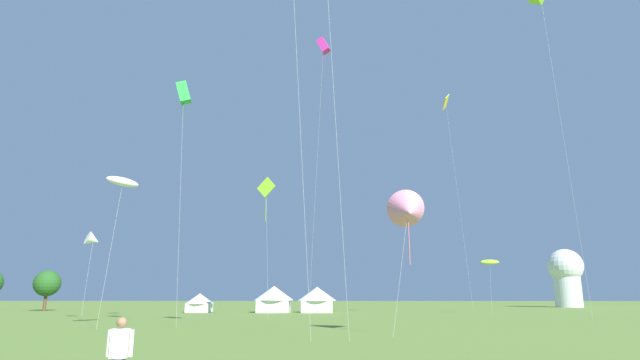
# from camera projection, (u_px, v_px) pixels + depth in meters

# --- Properties ---
(kite_magenta_box) EXTENTS (2.68, 1.85, 34.32)m
(kite_magenta_box) POSITION_uv_depth(u_px,v_px,m) (324.00, 46.00, 64.30)
(kite_magenta_box) COLOR #E02DA3
(kite_magenta_box) RESTS_ON ground
(kite_white_parafoil) EXTENTS (2.35, 3.67, 10.82)m
(kite_white_parafoil) POSITION_uv_depth(u_px,v_px,m) (123.00, 182.00, 37.12)
(kite_white_parafoil) COLOR white
(kite_white_parafoil) RESTS_ON ground
(kite_yellow_diamond) EXTENTS (1.78, 3.65, 28.46)m
(kite_yellow_diamond) POSITION_uv_depth(u_px,v_px,m) (446.00, 105.00, 67.08)
(kite_yellow_diamond) COLOR yellow
(kite_yellow_diamond) RESTS_ON ground
(kite_lime_parafoil) EXTENTS (2.36, 1.70, 6.70)m
(kite_lime_parafoil) POSITION_uv_depth(u_px,v_px,m) (490.00, 262.00, 63.19)
(kite_lime_parafoil) COLOR #99DB2D
(kite_lime_parafoil) RESTS_ON ground
(kite_white_delta) EXTENTS (2.03, 3.02, 8.26)m
(kite_white_delta) POSITION_uv_depth(u_px,v_px,m) (93.00, 240.00, 48.96)
(kite_white_delta) COLOR white
(kite_white_delta) RESTS_ON ground
(kite_green_box) EXTENTS (1.71, 2.10, 18.75)m
(kite_green_box) POSITION_uv_depth(u_px,v_px,m) (183.00, 93.00, 39.94)
(kite_green_box) COLOR green
(kite_green_box) RESTS_ON ground
(kite_lime_diamond) EXTENTS (2.18, 2.90, 14.87)m
(kite_lime_diamond) POSITION_uv_depth(u_px,v_px,m) (266.00, 189.00, 54.79)
(kite_lime_diamond) COLOR #99DB2D
(kite_lime_diamond) RESTS_ON ground
(kite_pink_delta) EXTENTS (2.47, 2.85, 8.51)m
(kite_pink_delta) POSITION_uv_depth(u_px,v_px,m) (408.00, 211.00, 30.06)
(kite_pink_delta) COLOR pink
(kite_pink_delta) RESTS_ON ground
(festival_tent_left) EXTENTS (3.73, 3.73, 2.42)m
(festival_tent_left) POSITION_uv_depth(u_px,v_px,m) (200.00, 302.00, 66.41)
(festival_tent_left) COLOR white
(festival_tent_left) RESTS_ON ground
(festival_tent_right) EXTENTS (5.20, 5.20, 3.38)m
(festival_tent_right) POSITION_uv_depth(u_px,v_px,m) (274.00, 298.00, 66.33)
(festival_tent_right) COLOR white
(festival_tent_right) RESTS_ON ground
(festival_tent_center) EXTENTS (5.02, 5.02, 3.26)m
(festival_tent_center) POSITION_uv_depth(u_px,v_px,m) (317.00, 298.00, 66.21)
(festival_tent_center) COLOR white
(festival_tent_center) RESTS_ON ground
(observatory_dome) EXTENTS (6.40, 6.40, 10.80)m
(observatory_dome) POSITION_uv_depth(u_px,v_px,m) (566.00, 275.00, 95.26)
(observatory_dome) COLOR white
(observatory_dome) RESTS_ON ground
(tree_distant_right) EXTENTS (3.71, 3.71, 5.74)m
(tree_distant_right) POSITION_uv_depth(u_px,v_px,m) (47.00, 283.00, 73.12)
(tree_distant_right) COLOR brown
(tree_distant_right) RESTS_ON ground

